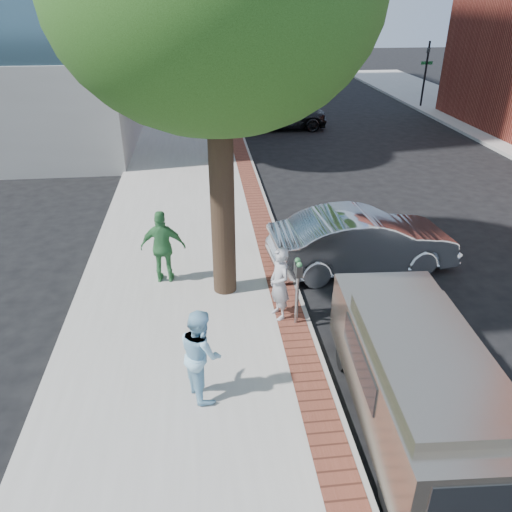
{
  "coord_description": "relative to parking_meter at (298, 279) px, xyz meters",
  "views": [
    {
      "loc": [
        -0.99,
        -7.95,
        6.18
      ],
      "look_at": [
        0.07,
        1.46,
        1.2
      ],
      "focal_mm": 35.0,
      "sensor_mm": 36.0,
      "label": 1
    }
  ],
  "objects": [
    {
      "name": "van",
      "position": [
        1.36,
        -2.63,
        -0.27
      ],
      "size": [
        2.02,
        4.73,
        1.71
      ],
      "rotation": [
        0.0,
        0.0,
        -0.05
      ],
      "color": "gray",
      "rests_on": "ground"
    },
    {
      "name": "sedan_silver",
      "position": [
        2.1,
        2.41,
        -0.45
      ],
      "size": [
        4.72,
        1.98,
        1.52
      ],
      "primitive_type": "imported",
      "rotation": [
        0.0,
        0.0,
        1.65
      ],
      "color": "silver",
      "rests_on": "ground"
    },
    {
      "name": "brick_strip",
      "position": [
        -0.08,
        7.6,
        -1.05
      ],
      "size": [
        0.6,
        60.0,
        0.01
      ],
      "primitive_type": "cube",
      "color": "brown",
      "rests_on": "sidewalk"
    },
    {
      "name": "curb",
      "position": [
        0.27,
        7.6,
        -1.13
      ],
      "size": [
        0.1,
        60.0,
        0.15
      ],
      "primitive_type": "cube",
      "color": "gray",
      "rests_on": "ground"
    },
    {
      "name": "ground",
      "position": [
        -0.78,
        -0.4,
        -1.21
      ],
      "size": [
        120.0,
        120.0,
        0.0
      ],
      "primitive_type": "plane",
      "color": "black",
      "rests_on": "ground"
    },
    {
      "name": "person_gray",
      "position": [
        -0.32,
        0.28,
        -0.26
      ],
      "size": [
        0.54,
        0.67,
        1.58
      ],
      "primitive_type": "imported",
      "rotation": [
        0.0,
        0.0,
        -1.25
      ],
      "color": "#ABAAAF",
      "rests_on": "sidewalk"
    },
    {
      "name": "signal_near",
      "position": [
        0.12,
        21.6,
        1.05
      ],
      "size": [
        0.7,
        0.15,
        3.8
      ],
      "color": "black",
      "rests_on": "ground"
    },
    {
      "name": "tree_far",
      "position": [
        -1.28,
        11.6,
        4.09
      ],
      "size": [
        4.8,
        4.8,
        7.14
      ],
      "color": "black",
      "rests_on": "sidewalk"
    },
    {
      "name": "parking_meter",
      "position": [
        0.0,
        0.0,
        0.0
      ],
      "size": [
        0.12,
        0.32,
        1.47
      ],
      "color": "gray",
      "rests_on": "sidewalk"
    },
    {
      "name": "person_green",
      "position": [
        -2.75,
        2.06,
        -0.17
      ],
      "size": [
        1.06,
        0.51,
        1.76
      ],
      "primitive_type": "imported",
      "rotation": [
        0.0,
        0.0,
        3.06
      ],
      "color": "#3D874A",
      "rests_on": "sidewalk"
    },
    {
      "name": "person_officer",
      "position": [
        -1.94,
        -1.82,
        -0.23
      ],
      "size": [
        0.85,
        0.96,
        1.64
      ],
      "primitive_type": "imported",
      "rotation": [
        0.0,
        0.0,
        1.91
      ],
      "color": "#9BD3F0",
      "rests_on": "sidewalk"
    },
    {
      "name": "sidewalk",
      "position": [
        -2.28,
        7.6,
        -1.13
      ],
      "size": [
        5.0,
        60.0,
        0.15
      ],
      "primitive_type": "cube",
      "color": "#9E9991",
      "rests_on": "ground"
    },
    {
      "name": "signal_far",
      "position": [
        11.72,
        21.6,
        1.05
      ],
      "size": [
        0.7,
        0.15,
        3.8
      ],
      "color": "black",
      "rests_on": "ground"
    },
    {
      "name": "bg_car",
      "position": [
        2.3,
        17.28,
        -0.38
      ],
      "size": [
        4.86,
        1.96,
        1.66
      ],
      "primitive_type": "imported",
      "rotation": [
        0.0,
        0.0,
        1.57
      ],
      "color": "black",
      "rests_on": "ground"
    }
  ]
}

